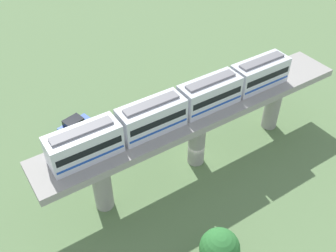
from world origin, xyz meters
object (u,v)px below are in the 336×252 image
(parked_car_red, at_px, (166,104))
(tree_near_viaduct, at_px, (220,248))
(parked_car_silver, at_px, (150,132))
(train, at_px, (182,105))
(parked_car_blue, at_px, (75,125))

(parked_car_red, height_order, tree_near_viaduct, tree_near_viaduct)
(parked_car_red, distance_m, tree_near_viaduct, 24.02)
(parked_car_red, bearing_deg, tree_near_viaduct, 161.52)
(parked_car_red, distance_m, parked_car_silver, 6.09)
(train, bearing_deg, parked_car_red, -24.70)
(train, distance_m, parked_car_silver, 10.65)
(parked_car_red, height_order, parked_car_silver, same)
(parked_car_silver, distance_m, parked_car_blue, 9.56)
(parked_car_silver, height_order, tree_near_viaduct, tree_near_viaduct)
(train, xyz_separation_m, parked_car_blue, (12.72, 7.37, -8.41))
(parked_car_blue, bearing_deg, parked_car_red, -114.81)
(parked_car_red, xyz_separation_m, parked_car_blue, (2.46, 12.09, 0.00))
(train, xyz_separation_m, parked_car_red, (10.27, -4.72, -8.41))
(tree_near_viaduct, bearing_deg, parked_car_blue, 7.45)
(train, xyz_separation_m, parked_car_silver, (6.53, 0.09, -8.41))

